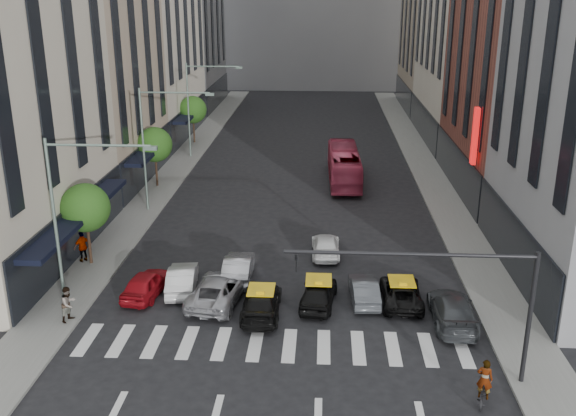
# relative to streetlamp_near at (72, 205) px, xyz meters

# --- Properties ---
(ground) EXTENTS (160.00, 160.00, 0.00)m
(ground) POSITION_rel_streetlamp_near_xyz_m (10.04, -4.00, -5.90)
(ground) COLOR black
(ground) RESTS_ON ground
(sidewalk_left) EXTENTS (3.00, 96.00, 0.15)m
(sidewalk_left) POSITION_rel_streetlamp_near_xyz_m (-1.46, 26.00, -5.83)
(sidewalk_left) COLOR slate
(sidewalk_left) RESTS_ON ground
(sidewalk_right) EXTENTS (3.00, 96.00, 0.15)m
(sidewalk_right) POSITION_rel_streetlamp_near_xyz_m (21.54, 26.00, -5.83)
(sidewalk_right) COLOR slate
(sidewalk_right) RESTS_ON ground
(building_left_b) EXTENTS (8.00, 16.00, 24.00)m
(building_left_b) POSITION_rel_streetlamp_near_xyz_m (-6.96, 24.00, 6.10)
(building_left_b) COLOR tan
(building_left_b) RESTS_ON ground
(building_right_b) EXTENTS (8.00, 18.00, 26.00)m
(building_right_b) POSITION_rel_streetlamp_near_xyz_m (27.04, 23.00, 7.10)
(building_right_b) COLOR brown
(building_right_b) RESTS_ON ground
(building_right_d) EXTENTS (8.00, 18.00, 28.00)m
(building_right_d) POSITION_rel_streetlamp_near_xyz_m (27.04, 61.00, 8.10)
(building_right_d) COLOR tan
(building_right_d) RESTS_ON ground
(tree_near) EXTENTS (2.88, 2.88, 4.95)m
(tree_near) POSITION_rel_streetlamp_near_xyz_m (-1.76, 6.00, -2.25)
(tree_near) COLOR black
(tree_near) RESTS_ON sidewalk_left
(tree_mid) EXTENTS (2.88, 2.88, 4.95)m
(tree_mid) POSITION_rel_streetlamp_near_xyz_m (-1.76, 22.00, -2.25)
(tree_mid) COLOR black
(tree_mid) RESTS_ON sidewalk_left
(tree_far) EXTENTS (2.88, 2.88, 4.95)m
(tree_far) POSITION_rel_streetlamp_near_xyz_m (-1.76, 38.00, -2.25)
(tree_far) COLOR black
(tree_far) RESTS_ON sidewalk_left
(streetlamp_near) EXTENTS (5.38, 0.25, 9.00)m
(streetlamp_near) POSITION_rel_streetlamp_near_xyz_m (0.00, 0.00, 0.00)
(streetlamp_near) COLOR gray
(streetlamp_near) RESTS_ON sidewalk_left
(streetlamp_mid) EXTENTS (5.38, 0.25, 9.00)m
(streetlamp_mid) POSITION_rel_streetlamp_near_xyz_m (0.00, 16.00, 0.00)
(streetlamp_mid) COLOR gray
(streetlamp_mid) RESTS_ON sidewalk_left
(streetlamp_far) EXTENTS (5.38, 0.25, 9.00)m
(streetlamp_far) POSITION_rel_streetlamp_near_xyz_m (0.00, 32.00, 0.00)
(streetlamp_far) COLOR gray
(streetlamp_far) RESTS_ON sidewalk_left
(traffic_signal) EXTENTS (10.10, 0.20, 6.00)m
(traffic_signal) POSITION_rel_streetlamp_near_xyz_m (17.74, -5.00, -1.43)
(traffic_signal) COLOR black
(traffic_signal) RESTS_ON ground
(liberty_sign) EXTENTS (0.30, 0.70, 4.00)m
(liberty_sign) POSITION_rel_streetlamp_near_xyz_m (22.64, 16.00, 0.10)
(liberty_sign) COLOR red
(liberty_sign) RESTS_ON ground
(car_red) EXTENTS (2.19, 4.27, 1.39)m
(car_red) POSITION_rel_streetlamp_near_xyz_m (2.64, 2.24, -5.21)
(car_red) COLOR maroon
(car_red) RESTS_ON ground
(car_white_front) EXTENTS (1.96, 4.37, 1.39)m
(car_white_front) POSITION_rel_streetlamp_near_xyz_m (4.45, 2.96, -5.21)
(car_white_front) COLOR silver
(car_white_front) RESTS_ON ground
(car_silver) EXTENTS (3.09, 5.49, 1.45)m
(car_silver) POSITION_rel_streetlamp_near_xyz_m (6.64, 1.71, -5.18)
(car_silver) COLOR #9B9BA0
(car_silver) RESTS_ON ground
(taxi_left) EXTENTS (2.00, 4.76, 1.37)m
(taxi_left) POSITION_rel_streetlamp_near_xyz_m (9.05, 0.46, -5.22)
(taxi_left) COLOR black
(taxi_left) RESTS_ON ground
(taxi_center) EXTENTS (2.19, 4.34, 1.42)m
(taxi_center) POSITION_rel_streetlamp_near_xyz_m (11.94, 1.65, -5.19)
(taxi_center) COLOR black
(taxi_center) RESTS_ON ground
(car_grey_mid) EXTENTS (1.61, 3.99, 1.29)m
(car_grey_mid) POSITION_rel_streetlamp_near_xyz_m (14.34, 2.26, -5.26)
(car_grey_mid) COLOR #42464A
(car_grey_mid) RESTS_ON ground
(taxi_right) EXTENTS (2.10, 4.45, 1.23)m
(taxi_right) POSITION_rel_streetlamp_near_xyz_m (16.30, 2.14, -5.29)
(taxi_right) COLOR black
(taxi_right) RESTS_ON ground
(car_grey_curb) EXTENTS (2.14, 5.06, 1.46)m
(car_grey_curb) POSITION_rel_streetlamp_near_xyz_m (18.59, 0.09, -5.18)
(car_grey_curb) COLOR #3A3E41
(car_grey_curb) RESTS_ON ground
(car_row2_left) EXTENTS (1.59, 4.40, 1.44)m
(car_row2_left) POSITION_rel_streetlamp_near_xyz_m (7.35, 4.57, -5.18)
(car_row2_left) COLOR #9F9FA4
(car_row2_left) RESTS_ON ground
(car_row2_right) EXTENTS (1.80, 4.25, 1.22)m
(car_row2_right) POSITION_rel_streetlamp_near_xyz_m (12.31, 8.41, -5.29)
(car_row2_right) COLOR white
(car_row2_right) RESTS_ON ground
(bus) EXTENTS (2.70, 10.55, 2.92)m
(bus) POSITION_rel_streetlamp_near_xyz_m (13.86, 24.48, -4.44)
(bus) COLOR #BB3756
(bus) RESTS_ON ground
(motorcycle) EXTENTS (1.13, 1.80, 0.89)m
(motorcycle) POSITION_rel_streetlamp_near_xyz_m (18.61, -6.43, -5.46)
(motorcycle) COLOR black
(motorcycle) RESTS_ON ground
(rider) EXTENTS (0.73, 0.60, 1.73)m
(rider) POSITION_rel_streetlamp_near_xyz_m (18.61, -6.43, -4.15)
(rider) COLOR gray
(rider) RESTS_ON motorcycle
(pedestrian_near) EXTENTS (0.98, 1.08, 1.81)m
(pedestrian_near) POSITION_rel_streetlamp_near_xyz_m (-0.36, -0.97, -4.85)
(pedestrian_near) COLOR gray
(pedestrian_near) RESTS_ON sidewalk_left
(pedestrian_far) EXTENTS (1.11, 1.11, 1.90)m
(pedestrian_far) POSITION_rel_streetlamp_near_xyz_m (-2.27, 6.23, -4.81)
(pedestrian_far) COLOR gray
(pedestrian_far) RESTS_ON sidewalk_left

